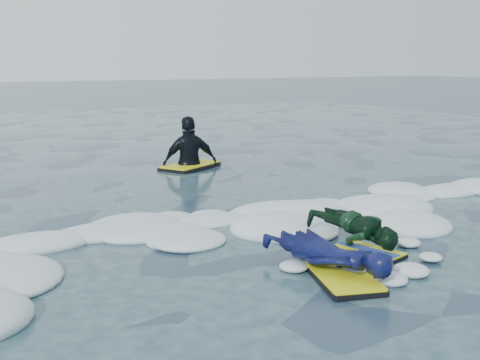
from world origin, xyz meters
name	(u,v)px	position (x,y,z in m)	size (l,w,h in m)	color
ground	(307,251)	(0.00, 0.00, 0.00)	(120.00, 120.00, 0.00)	#1B2D41
foam_band	(262,228)	(0.00, 1.03, 0.00)	(12.00, 3.10, 0.30)	silver
prone_woman_unit	(330,256)	(-0.23, -0.74, 0.19)	(0.91, 1.57, 0.38)	black
prone_child_unit	(358,231)	(0.50, -0.25, 0.23)	(0.68, 1.23, 0.45)	black
waiting_rider_unit	(190,164)	(0.88, 5.45, 0.09)	(1.43, 1.23, 1.88)	black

